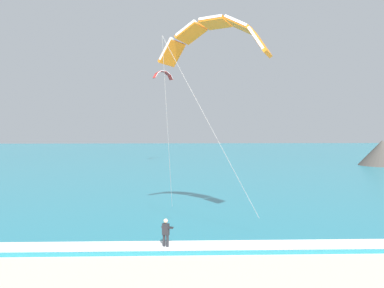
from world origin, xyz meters
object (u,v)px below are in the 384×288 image
at_px(kitesurfer, 166,233).
at_px(kite_distant, 163,74).
at_px(kite_primary, 214,36).
at_px(surfboard, 166,251).

xyz_separation_m(kitesurfer, kite_distant, (-1.73, 43.37, 13.31)).
bearing_deg(kite_primary, kitesurfer, -125.15).
xyz_separation_m(surfboard, kite_distant, (-1.72, 43.38, 14.23)).
distance_m(kitesurfer, kite_distant, 45.40).
bearing_deg(kite_distant, surfboard, -87.73).
bearing_deg(kitesurfer, surfboard, -116.58).
relative_size(surfboard, kite_primary, 0.12).
relative_size(kitesurfer, kite_distant, 0.54).
relative_size(kitesurfer, kite_primary, 0.14).
height_order(kitesurfer, kite_primary, kite_primary).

